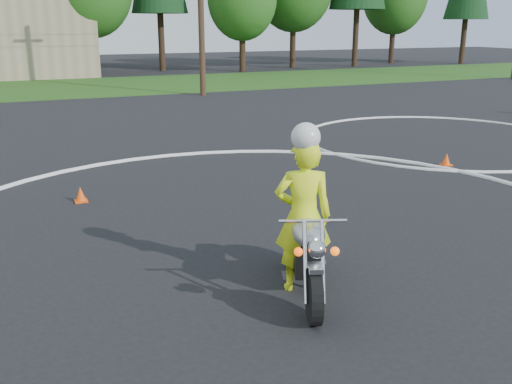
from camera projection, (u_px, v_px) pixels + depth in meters
name	position (u px, v px, depth m)	size (l,w,h in m)	color
ground	(368.00, 310.00, 6.87)	(120.00, 120.00, 0.00)	black
grass_strip	(79.00, 87.00, 30.55)	(120.00, 10.00, 0.02)	#1E4714
course_markings	(334.00, 194.00, 11.52)	(19.05, 19.05, 0.12)	silver
primary_motorcycle	(307.00, 252.00, 7.14)	(1.12, 2.14, 1.18)	black
rider_primary_grp	(303.00, 212.00, 7.13)	(0.85, 0.71, 2.19)	#E5FF1A
traffic_cones	(493.00, 182.00, 11.93)	(18.52, 14.80, 0.30)	#FF4E0D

